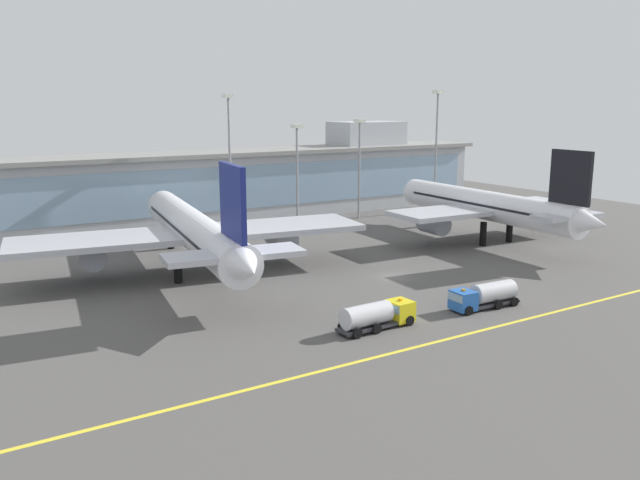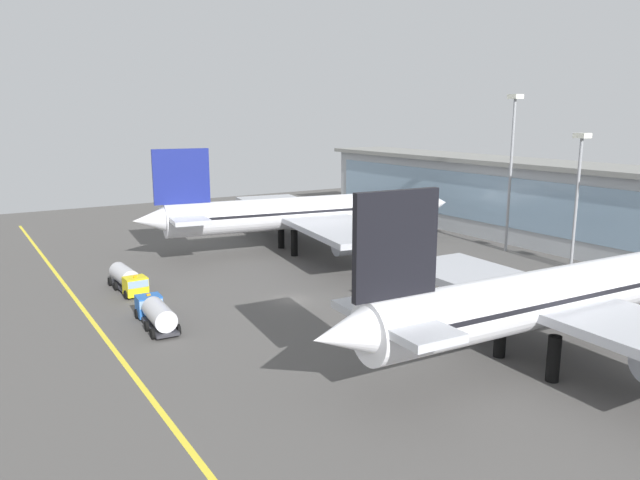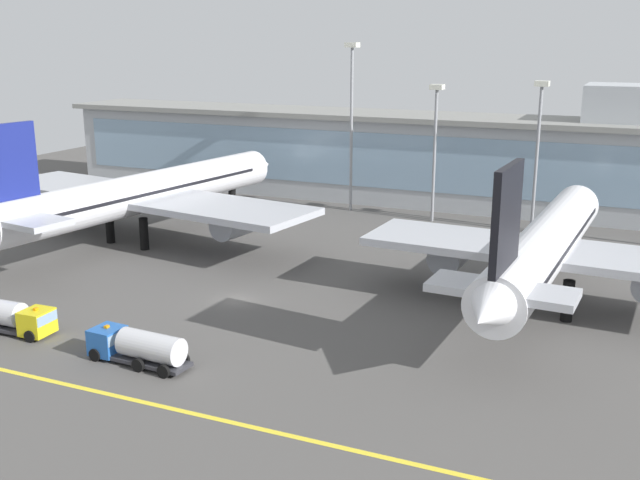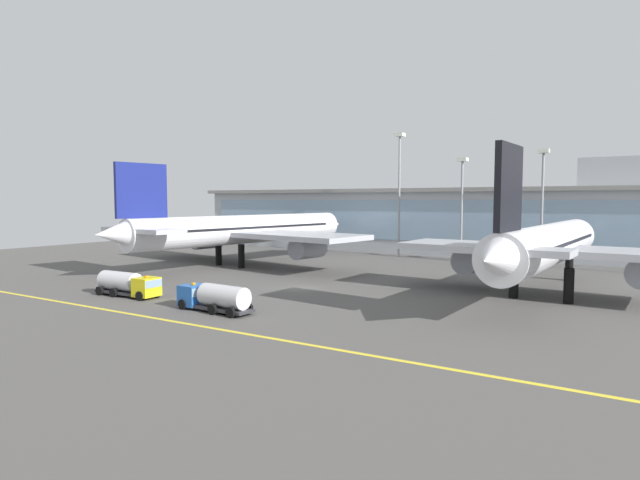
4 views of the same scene
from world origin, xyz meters
The scene contains 9 objects.
ground_plane centered at (0.00, 0.00, 0.00)m, with size 180.00×180.00×0.00m, color #514F4C.
taxiway_centreline_stripe centered at (0.00, -22.00, 0.01)m, with size 144.00×0.50×0.01m, color yellow.
terminal_building centered at (1.60, 53.09, 7.51)m, with size 120.68×14.00×19.24m.
airliner_near_left centered at (-22.52, 15.47, 6.20)m, with size 48.99×54.62×17.02m.
airliner_near_right centered at (28.39, 10.52, 6.09)m, with size 35.62×48.21×16.68m.
fuel_tanker_truck centered at (0.16, -16.52, 1.51)m, with size 9.17×3.34×2.90m.
baggage_tug_near centered at (-14.23, -15.60, 1.51)m, with size 9.13×3.18×2.90m.
apron_light_mast_centre centered at (8.81, 41.29, 13.11)m, with size 1.80×1.80×19.45m.
apron_light_mast_far_east centered at (-4.53, 42.93, 16.23)m, with size 1.80×1.80×25.02m.
Camera 2 is at (60.63, -33.99, 21.96)m, focal length 33.73 mm.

